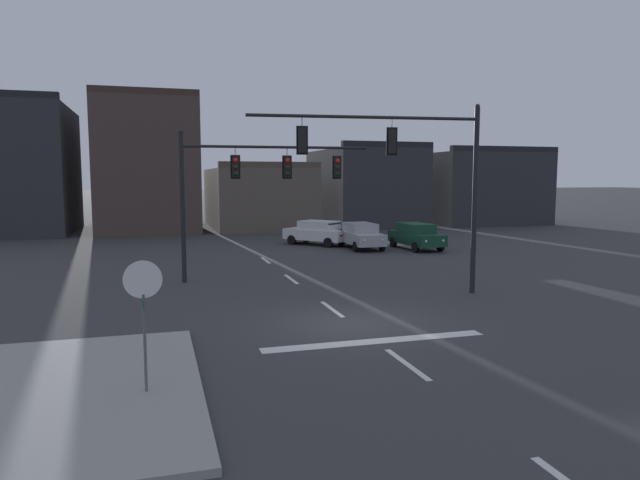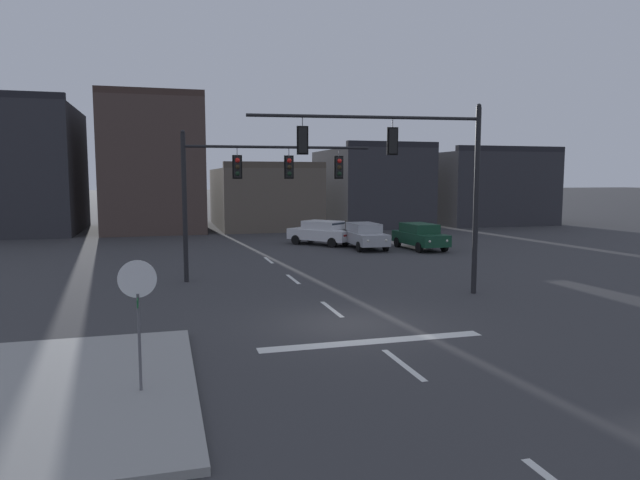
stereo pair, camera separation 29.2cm
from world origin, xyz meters
TOP-DOWN VIEW (x-y plane):
  - ground_plane at (0.00, 0.00)m, footprint 400.00×400.00m
  - sidewalk_near_corner at (-7.38, -4.00)m, footprint 5.00×8.00m
  - stop_bar_paint at (0.00, -2.00)m, footprint 6.40×0.50m
  - lane_centreline at (0.00, 2.00)m, footprint 0.16×26.40m
  - signal_mast_near_side at (3.57, 3.41)m, footprint 8.73×1.12m
  - signal_mast_far_side at (-1.86, 8.40)m, footprint 8.17×0.73m
  - stop_sign at (-5.99, -4.46)m, footprint 0.76×0.64m
  - car_lot_nearside at (9.98, 16.18)m, footprint 2.12×4.54m
  - car_lot_middle at (4.69, 20.09)m, footprint 4.21×4.52m
  - car_lot_farside at (6.74, 17.39)m, footprint 1.94×4.47m
  - building_row at (1.00, 34.75)m, footprint 50.95×13.55m

SIDE VIEW (x-z plane):
  - ground_plane at x=0.00m, z-range 0.00..0.00m
  - lane_centreline at x=0.00m, z-range 0.00..0.01m
  - stop_bar_paint at x=0.00m, z-range 0.00..0.01m
  - sidewalk_near_corner at x=-7.38m, z-range 0.00..0.15m
  - car_lot_nearside at x=9.98m, z-range 0.05..1.66m
  - car_lot_middle at x=4.69m, z-range 0.05..1.66m
  - car_lot_farside at x=6.74m, z-range 0.05..1.66m
  - stop_sign at x=-5.99m, z-range 0.73..3.56m
  - building_row at x=1.00m, z-range -1.32..9.81m
  - signal_mast_far_side at x=-1.86m, z-range 1.20..7.65m
  - signal_mast_near_side at x=3.57m, z-range 1.34..8.56m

